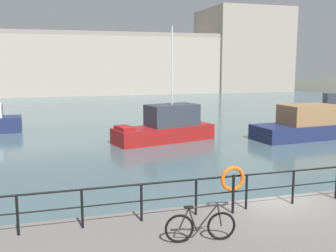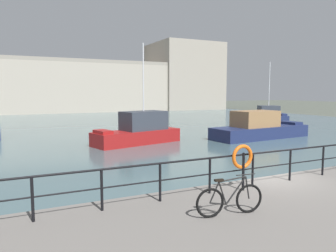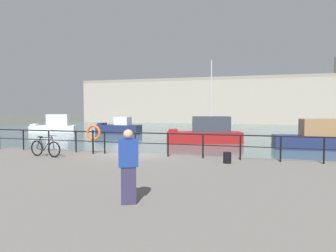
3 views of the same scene
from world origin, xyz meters
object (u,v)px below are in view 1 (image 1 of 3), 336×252
at_px(harbor_building, 131,61).
at_px(moored_green_narrowboat, 313,125).
at_px(moored_blue_motorboat, 167,127).
at_px(parked_bicycle, 200,226).
at_px(life_ring_stand, 233,180).
at_px(moored_cabin_cruiser, 332,108).

distance_m(harbor_building, moored_green_narrowboat, 48.73).
height_order(moored_green_narrowboat, moored_blue_motorboat, moored_blue_motorboat).
bearing_deg(parked_bicycle, moored_blue_motorboat, 84.11).
relative_size(harbor_building, moored_blue_motorboat, 9.60).
height_order(harbor_building, life_ring_stand, harbor_building).
bearing_deg(parked_bicycle, moored_cabin_cruiser, 54.02).
height_order(harbor_building, moored_blue_motorboat, harbor_building).
bearing_deg(harbor_building, moored_blue_motorboat, -98.50).
height_order(moored_cabin_cruiser, parked_bicycle, moored_cabin_cruiser).
height_order(moored_cabin_cruiser, life_ring_stand, moored_cabin_cruiser).
height_order(moored_green_narrowboat, life_ring_stand, life_ring_stand).
height_order(moored_blue_motorboat, parked_bicycle, moored_blue_motorboat).
xyz_separation_m(moored_blue_motorboat, parked_bicycle, (-4.31, -17.60, 0.44)).
bearing_deg(harbor_building, moored_cabin_cruiser, -72.41).
distance_m(harbor_building, moored_blue_motorboat, 47.29).
bearing_deg(moored_green_narrowboat, parked_bicycle, -138.28).
relative_size(moored_green_narrowboat, parked_bicycle, 5.48).
relative_size(moored_cabin_cruiser, life_ring_stand, 5.57).
bearing_deg(harbor_building, moored_green_narrowboat, -85.68).
height_order(harbor_building, parked_bicycle, harbor_building).
bearing_deg(life_ring_stand, moored_blue_motorboat, 80.34).
relative_size(moored_green_narrowboat, moored_blue_motorboat, 1.23).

